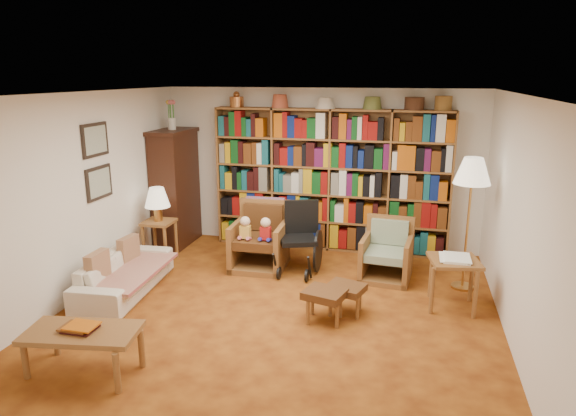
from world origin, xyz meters
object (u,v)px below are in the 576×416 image
(sofa, at_px, (124,274))
(footstool_b, at_px, (325,296))
(wheelchair, at_px, (299,240))
(floor_lamp, at_px, (472,176))
(footstool_a, at_px, (346,290))
(coffee_table, at_px, (82,336))
(armchair_sage, at_px, (386,255))
(side_table_lamp, at_px, (159,231))
(armchair_leather, at_px, (261,240))
(side_table_papers, at_px, (454,267))

(sofa, relative_size, footstool_b, 3.23)
(wheelchair, bearing_deg, floor_lamp, -2.65)
(footstool_a, bearing_deg, floor_lamp, 38.28)
(sofa, distance_m, coffee_table, 1.85)
(armchair_sage, distance_m, floor_lamp, 1.54)
(side_table_lamp, relative_size, armchair_leather, 0.65)
(footstool_a, bearing_deg, footstool_b, -128.46)
(side_table_lamp, bearing_deg, sofa, -85.06)
(side_table_papers, bearing_deg, armchair_leather, 162.89)
(sofa, distance_m, wheelchair, 2.37)
(side_table_lamp, relative_size, coffee_table, 0.56)
(wheelchair, xyz_separation_m, side_table_papers, (2.02, -0.74, 0.06))
(sofa, bearing_deg, armchair_leather, -52.02)
(sofa, xyz_separation_m, floor_lamp, (4.20, 1.16, 1.23))
(floor_lamp, xyz_separation_m, coffee_table, (-3.58, -2.90, -1.10))
(side_table_lamp, height_order, floor_lamp, floor_lamp)
(side_table_lamp, distance_m, wheelchair, 2.10)
(wheelchair, xyz_separation_m, footstool_b, (0.61, -1.45, -0.15))
(armchair_sage, distance_m, footstool_b, 1.62)
(armchair_leather, relative_size, footstool_b, 1.84)
(sofa, relative_size, coffee_table, 1.53)
(armchair_sage, relative_size, floor_lamp, 0.47)
(floor_lamp, xyz_separation_m, side_table_papers, (-0.18, -0.64, -0.97))
(footstool_a, relative_size, coffee_table, 0.45)
(coffee_table, bearing_deg, armchair_leather, 75.36)
(sofa, xyz_separation_m, armchair_leather, (1.42, 1.32, 0.14))
(side_table_lamp, relative_size, footstool_a, 1.24)
(side_table_lamp, bearing_deg, side_table_papers, -8.76)
(armchair_leather, height_order, floor_lamp, floor_lamp)
(armchair_sage, height_order, floor_lamp, floor_lamp)
(armchair_leather, height_order, armchair_sage, armchair_leather)
(wheelchair, bearing_deg, side_table_lamp, -177.09)
(floor_lamp, bearing_deg, footstool_a, -141.72)
(side_table_lamp, height_order, side_table_papers, side_table_papers)
(footstool_b, height_order, coffee_table, coffee_table)
(footstool_a, bearing_deg, armchair_sage, 72.52)
(footstool_b, bearing_deg, armchair_leather, 128.17)
(footstool_a, bearing_deg, side_table_papers, 20.72)
(armchair_sage, xyz_separation_m, footstool_b, (-0.60, -1.50, -0.01))
(side_table_lamp, xyz_separation_m, side_table_papers, (4.12, -0.63, 0.05))
(side_table_papers, bearing_deg, armchair_sage, 135.80)
(footstool_a, distance_m, coffee_table, 2.84)
(armchair_leather, bearing_deg, footstool_b, -51.83)
(armchair_leather, distance_m, armchair_sage, 1.79)
(footstool_b, relative_size, coffee_table, 0.47)
(sofa, bearing_deg, coffee_table, -165.32)
(armchair_sage, height_order, footstool_a, armchair_sage)
(side_table_lamp, relative_size, wheelchair, 0.62)
(footstool_a, bearing_deg, coffee_table, -140.56)
(armchair_leather, height_order, footstool_b, armchair_leather)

